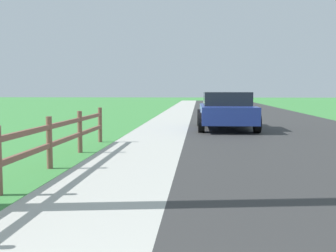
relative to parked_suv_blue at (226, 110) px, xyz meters
The scene contains 5 objects.
ground_plane 8.97m from the parked_suv_blue, 99.30° to the left, with size 120.00×120.00×0.00m, color #3C863E.
road_asphalt 11.04m from the parked_suv_blue, 79.26° to the left, with size 7.00×66.00×0.01m, color #313131.
curb_concrete 11.73m from the parked_suv_blue, 112.32° to the left, with size 6.00×66.00×0.01m, color #B0B0A7.
grass_verge 12.37m from the parked_suv_blue, 118.77° to the left, with size 5.00×66.00×0.00m, color #3C863E.
parked_suv_blue is the anchor object (origin of this frame).
Camera 1 is at (0.42, -0.05, 1.48)m, focal length 45.56 mm.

